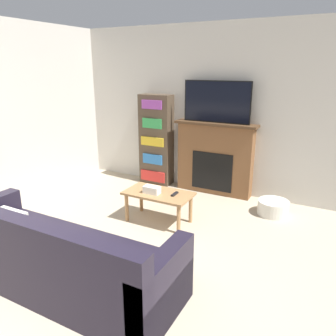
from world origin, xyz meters
name	(u,v)px	position (x,y,z in m)	size (l,w,h in m)	color
wall_back	(209,111)	(0.00, 3.90, 1.35)	(5.75, 0.06, 2.70)	beige
wall_side	(6,116)	(-2.40, 1.93, 1.35)	(0.06, 4.87, 2.70)	beige
fireplace	(215,158)	(0.18, 3.75, 0.60)	(1.35, 0.28, 1.19)	brown
tv	(217,102)	(0.18, 3.73, 1.51)	(1.09, 0.03, 0.65)	black
couch	(56,260)	(-0.29, 0.71, 0.28)	(2.42, 0.86, 0.83)	black
coffee_table	(158,197)	(-0.10, 2.36, 0.36)	(0.91, 0.49, 0.43)	#A87A4C
tissue_box	(152,190)	(-0.16, 2.30, 0.48)	(0.22, 0.12, 0.10)	white
remote_control	(175,194)	(0.13, 2.39, 0.44)	(0.04, 0.15, 0.02)	black
bookshelf	(156,140)	(-0.92, 3.73, 0.79)	(0.58, 0.29, 1.59)	#4C3D2D
storage_basket	(273,208)	(1.24, 3.33, 0.10)	(0.44, 0.44, 0.21)	silver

